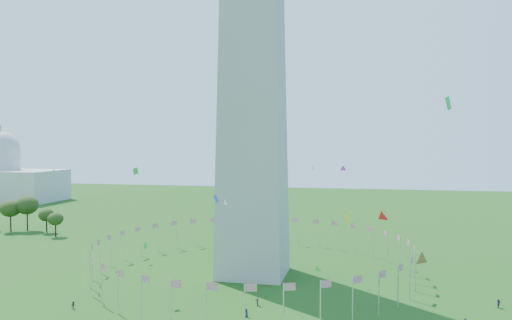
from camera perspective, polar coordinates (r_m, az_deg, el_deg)
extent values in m
cylinder|color=silver|center=(128.88, 17.70, -11.36)|extent=(0.24, 0.24, 9.00)
cylinder|color=silver|center=(135.56, 17.14, -10.69)|extent=(0.24, 0.24, 9.00)
cylinder|color=silver|center=(141.96, 16.15, -10.10)|extent=(0.24, 0.24, 9.00)
cylinder|color=silver|center=(147.95, 14.81, -9.59)|extent=(0.24, 0.24, 9.00)
cylinder|color=silver|center=(153.39, 13.19, -9.16)|extent=(0.24, 0.24, 9.00)
cylinder|color=silver|center=(158.19, 11.34, -8.81)|extent=(0.24, 0.24, 9.00)
cylinder|color=silver|center=(162.27, 9.31, -8.52)|extent=(0.24, 0.24, 9.00)
cylinder|color=silver|center=(165.55, 7.15, -8.30)|extent=(0.24, 0.24, 9.00)
cylinder|color=silver|center=(167.99, 4.89, -8.14)|extent=(0.24, 0.24, 9.00)
cylinder|color=silver|center=(169.54, 2.56, -8.04)|extent=(0.24, 0.24, 9.00)
cylinder|color=silver|center=(170.20, 0.19, -8.00)|extent=(0.24, 0.24, 9.00)
cylinder|color=silver|center=(169.94, -2.18, -8.02)|extent=(0.24, 0.24, 9.00)
cylinder|color=silver|center=(168.78, -4.53, -8.09)|extent=(0.24, 0.24, 9.00)
cylinder|color=silver|center=(166.72, -6.82, -8.23)|extent=(0.24, 0.24, 9.00)
cylinder|color=silver|center=(163.80, -9.03, -8.42)|extent=(0.24, 0.24, 9.00)
cylinder|color=silver|center=(160.06, -11.12, -8.68)|extent=(0.24, 0.24, 9.00)
cylinder|color=silver|center=(155.57, -13.05, -9.01)|extent=(0.24, 0.24, 9.00)
cylinder|color=silver|center=(150.40, -14.78, -9.40)|extent=(0.24, 0.24, 9.00)
cylinder|color=silver|center=(144.63, -16.25, -9.87)|extent=(0.24, 0.24, 9.00)
cylinder|color=silver|center=(138.39, -17.40, -10.43)|extent=(0.24, 0.24, 9.00)
cylinder|color=silver|center=(131.82, -18.16, -11.06)|extent=(0.24, 0.24, 9.00)
cylinder|color=silver|center=(125.06, -18.45, -11.78)|extent=(0.24, 0.24, 9.00)
cylinder|color=silver|center=(118.32, -18.16, -12.57)|extent=(0.24, 0.24, 9.00)
cylinder|color=silver|center=(111.82, -17.21, -13.42)|extent=(0.24, 0.24, 9.00)
cylinder|color=silver|center=(105.82, -15.51, -14.29)|extent=(0.24, 0.24, 9.00)
cylinder|color=silver|center=(100.61, -12.99, -15.14)|extent=(0.24, 0.24, 9.00)
cylinder|color=silver|center=(96.48, -9.69, -15.87)|extent=(0.24, 0.24, 9.00)
cylinder|color=silver|center=(93.72, -5.71, -16.40)|extent=(0.24, 0.24, 9.00)
cylinder|color=silver|center=(92.53, -1.31, -16.63)|extent=(0.24, 0.24, 9.00)
cylinder|color=silver|center=(93.00, 3.18, -16.54)|extent=(0.24, 0.24, 9.00)
cylinder|color=silver|center=(95.10, 7.38, -16.13)|extent=(0.24, 0.24, 9.00)
cylinder|color=silver|center=(98.66, 11.00, -15.47)|extent=(0.24, 0.24, 9.00)
cylinder|color=silver|center=(103.43, 13.87, -14.67)|extent=(0.24, 0.24, 9.00)
cylinder|color=silver|center=(109.13, 15.92, -13.79)|extent=(0.24, 0.24, 9.00)
cylinder|color=silver|center=(115.44, 17.19, -12.93)|extent=(0.24, 0.24, 9.00)
cylinder|color=silver|center=(122.11, 17.75, -12.11)|extent=(0.24, 0.24, 9.00)
imported|color=gray|center=(108.09, 0.16, -15.86)|extent=(1.51, 1.81, 1.81)
imported|color=#20254C|center=(101.77, -1.11, -17.05)|extent=(0.99, 0.86, 1.69)
imported|color=black|center=(112.67, -20.16, -15.31)|extent=(0.97, 1.15, 1.55)
imported|color=#3C1B52|center=(117.91, 25.97, -14.53)|extent=(1.41, 1.84, 1.82)
plane|color=red|center=(102.00, 14.28, -6.30)|extent=(1.84, 2.21, 2.64)
plane|color=green|center=(68.19, 21.12, 6.07)|extent=(1.43, 1.47, 2.03)
plane|color=green|center=(117.53, -13.59, -1.25)|extent=(0.61, 1.87, 1.87)
plane|color=green|center=(148.89, -22.08, -1.16)|extent=(0.82, 1.52, 1.56)
plane|color=white|center=(121.88, -3.45, -4.88)|extent=(1.43, 0.57, 1.45)
plane|color=blue|center=(98.67, -4.60, -4.42)|extent=(1.71, 0.60, 1.62)
plane|color=white|center=(128.79, 6.49, -0.96)|extent=(0.53, 1.01, 1.13)
plane|color=green|center=(93.33, 7.04, -12.27)|extent=(1.46, 1.18, 1.40)
plane|color=yellow|center=(110.19, 10.32, -6.56)|extent=(2.06, 0.66, 2.05)
plane|color=green|center=(145.99, -12.53, -9.53)|extent=(0.25, 1.77, 1.76)
plane|color=#CC2699|center=(104.46, 9.93, -0.97)|extent=(1.19, 0.07, 1.19)
plane|color=green|center=(90.61, 18.42, -10.71)|extent=(1.92, 1.43, 2.35)
ellipsoid|color=#354F1A|center=(213.60, -26.25, -5.78)|extent=(7.55, 7.55, 11.79)
ellipsoid|color=#354F1A|center=(212.60, -24.69, -5.59)|extent=(8.51, 8.51, 13.29)
ellipsoid|color=#354F1A|center=(205.41, -22.82, -6.42)|extent=(5.81, 5.81, 9.08)
ellipsoid|color=#354F1A|center=(195.48, -21.93, -6.89)|extent=(5.56, 5.56, 8.69)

